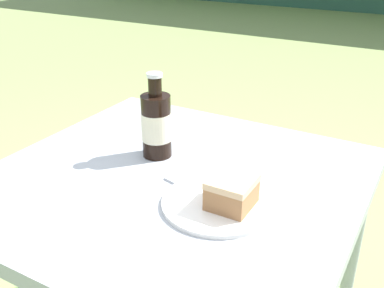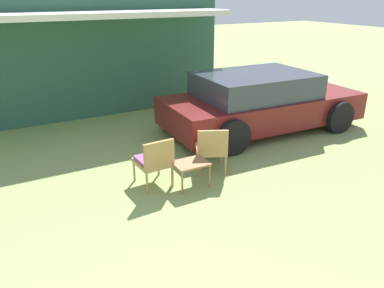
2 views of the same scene
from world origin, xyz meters
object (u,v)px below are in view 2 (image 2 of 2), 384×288
Objects in this scene: wicker_chair_plain at (212,148)px; garden_side_table at (191,165)px; parked_car at (260,102)px; wicker_chair_cushioned at (154,160)px.

wicker_chair_plain is 0.62m from garden_side_table.
wicker_chair_cushioned is at bearing -154.33° from parked_car.
garden_side_table is (0.48, -0.29, -0.08)m from wicker_chair_cushioned.
garden_side_table is at bearing 146.08° from wicker_chair_cushioned.
parked_car is at bearing -159.51° from wicker_chair_cushioned.
wicker_chair_plain reaches higher than garden_side_table.
wicker_chair_plain is at bearing -144.45° from parked_car.
parked_car is at bearing -121.52° from wicker_chair_plain.
wicker_chair_plain is at bearing 26.80° from garden_side_table.
wicker_chair_cushioned reaches higher than garden_side_table.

